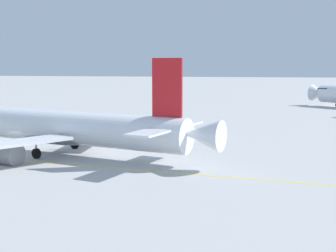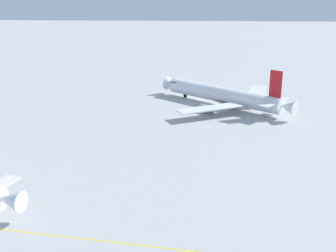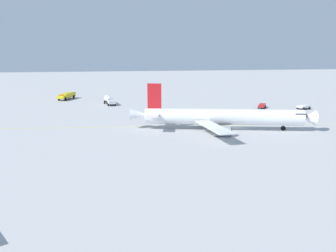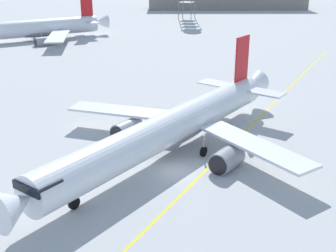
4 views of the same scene
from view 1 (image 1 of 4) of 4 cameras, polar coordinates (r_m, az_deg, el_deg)
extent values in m
plane|color=#B2B2B2|center=(55.34, -19.18, -3.29)|extent=(600.00, 600.00, 0.00)
cylinder|color=white|center=(55.11, -14.84, 0.05)|extent=(13.69, 35.39, 3.61)
cone|color=white|center=(44.57, 4.07, -1.06)|extent=(4.08, 4.71, 3.07)
ellipsoid|color=gray|center=(54.08, -13.39, -1.10)|extent=(6.79, 13.30, 1.98)
cube|color=red|center=(45.67, -0.10, 4.66)|extent=(1.14, 3.14, 5.71)
cube|color=white|center=(43.13, -2.14, -0.77)|extent=(5.76, 3.99, 0.20)
cube|color=white|center=(49.01, 1.69, 0.24)|extent=(5.76, 3.99, 0.20)
cube|color=white|center=(47.26, -19.49, -2.13)|extent=(13.09, 10.65, 0.28)
cube|color=white|center=(60.35, -7.46, 0.28)|extent=(13.88, 3.84, 0.28)
cylinder|color=gray|center=(50.25, -19.20, -3.18)|extent=(3.22, 4.07, 2.30)
cylinder|color=gray|center=(59.99, -10.04, -1.17)|extent=(3.22, 4.07, 2.30)
cylinder|color=black|center=(61.10, -11.41, -1.04)|extent=(1.92, 0.70, 1.95)
cylinder|color=#9EA0A5|center=(51.81, -15.67, -2.20)|extent=(0.20, 0.20, 1.87)
cylinder|color=black|center=(51.97, -15.63, -3.22)|extent=(0.60, 1.14, 1.10)
cylinder|color=#9EA0A5|center=(56.60, -11.27, -1.25)|extent=(0.20, 0.20, 1.87)
cylinder|color=black|center=(56.75, -11.25, -2.18)|extent=(0.60, 1.14, 1.10)
cone|color=white|center=(117.70, 17.67, 3.83)|extent=(4.95, 4.82, 3.94)
cube|color=black|center=(116.48, 18.60, 4.22)|extent=(4.25, 4.10, 0.70)
cube|color=yellow|center=(50.10, -15.47, -4.25)|extent=(18.61, 122.95, 0.01)
camera|label=2|loc=(31.74, 134.92, 40.01)|focal=48.23mm
camera|label=3|loc=(123.51, 13.53, 10.58)|focal=37.32mm
camera|label=4|loc=(73.86, -52.18, 12.56)|focal=47.23mm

